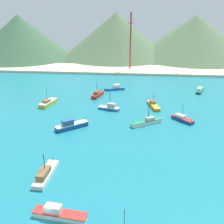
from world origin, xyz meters
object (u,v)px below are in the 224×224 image
Objects in this scene: fishing_boat_7 at (153,105)px; radio_tower at (130,42)px; fishing_boat_0 at (97,94)px; fishing_boat_8 at (147,122)px; fishing_boat_6 at (45,174)px; fishing_boat_13 at (200,90)px; fishing_boat_2 at (48,103)px; fishing_boat_9 at (182,119)px; fishing_boat_3 at (110,107)px; fishing_boat_10 at (71,125)px; fishing_boat_5 at (59,214)px; fishing_boat_11 at (115,88)px.

fishing_boat_7 is 66.04m from radio_tower.
fishing_boat_8 is at bearing -53.12° from fishing_boat_0.
fishing_boat_13 is (47.16, 69.79, -0.11)m from fishing_boat_6.
fishing_boat_8 is (37.51, -14.65, -0.12)m from fishing_boat_2.
radio_tower reaches higher than fishing_boat_6.
fishing_boat_8 is 1.41× the size of fishing_boat_9.
fishing_boat_7 is 15.52m from fishing_boat_9.
fishing_boat_3 is (24.26, -2.71, 0.01)m from fishing_boat_2.
fishing_boat_8 is at bearing -122.36° from fishing_boat_13.
fishing_boat_10 is (-0.59, 25.85, 0.19)m from fishing_boat_6.
fishing_boat_8 is 1.09× the size of fishing_boat_13.
fishing_boat_2 is 1.20× the size of fishing_boat_3.
fishing_boat_5 is 62.72m from fishing_boat_7.
fishing_boat_8 is at bearing -42.01° from fishing_boat_3.
fishing_boat_2 is at bearing -114.07° from radio_tower.
fishing_boat_3 reaches higher than fishing_boat_0.
fishing_boat_0 is 1.18× the size of fishing_boat_9.
fishing_boat_3 reaches higher than fishing_boat_8.
fishing_boat_8 is 81.74m from radio_tower.
fishing_boat_0 is at bearing 156.18° from fishing_boat_7.
fishing_boat_8 is at bearing -70.28° from fishing_boat_11.
fishing_boat_13 is (24.30, 38.34, -0.01)m from fishing_boat_8.
fishing_boat_2 is 48.37m from fishing_boat_6.
fishing_boat_5 is 1.05× the size of fishing_boat_11.
radio_tower reaches higher than fishing_boat_10.
fishing_boat_7 reaches higher than fishing_boat_11.
fishing_boat_6 is at bearing -97.39° from radio_tower.
fishing_boat_13 is (47.76, 43.94, -0.30)m from fishing_boat_10.
fishing_boat_6 is at bearing -97.61° from fishing_boat_11.
fishing_boat_3 reaches higher than fishing_boat_5.
fishing_boat_6 reaches higher than fishing_boat_5.
fishing_boat_9 is (49.24, -10.74, -0.13)m from fishing_boat_2.
fishing_boat_7 is (22.94, -10.13, -0.21)m from fishing_boat_0.
fishing_boat_0 is 58.29m from fishing_boat_6.
fishing_boat_6 is at bearing -124.05° from fishing_boat_13.
fishing_boat_11 is 37.90m from fishing_boat_13.
fishing_boat_11 is at bearing 87.96° from fishing_boat_5.
fishing_boat_0 reaches higher than fishing_boat_13.
fishing_boat_8 reaches higher than fishing_boat_2.
fishing_boat_6 reaches higher than fishing_boat_11.
radio_tower is (-32.75, 41.37, 16.02)m from fishing_boat_13.
fishing_boat_7 is 1.10× the size of fishing_boat_11.
fishing_boat_9 is (34.59, 35.36, -0.11)m from fishing_boat_6.
fishing_boat_0 is at bearing 114.74° from fishing_boat_3.
fishing_boat_9 is at bearing -53.34° from fishing_boat_11.
fishing_boat_2 is 0.94× the size of fishing_boat_8.
fishing_boat_10 is at bearing -55.24° from fishing_boat_2.
fishing_boat_7 is 1.09× the size of fishing_boat_10.
fishing_boat_3 is 0.84× the size of fishing_boat_10.
fishing_boat_3 is 0.78× the size of fishing_boat_6.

